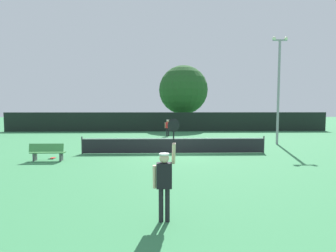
{
  "coord_description": "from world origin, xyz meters",
  "views": [
    {
      "loc": [
        -0.81,
        -16.32,
        2.88
      ],
      "look_at": [
        -0.22,
        4.99,
        1.35
      ],
      "focal_mm": 28.38,
      "sensor_mm": 36.0,
      "label": 1
    }
  ],
  "objects_px": {
    "spare_racket": "(53,158)",
    "large_tree": "(183,90)",
    "tennis_ball": "(211,152)",
    "courtside_bench": "(47,152)",
    "player_receiving": "(168,126)",
    "light_pole": "(279,84)",
    "parked_car_near": "(142,121)",
    "player_serving": "(165,176)"
  },
  "relations": [
    {
      "from": "tennis_ball",
      "to": "light_pole",
      "type": "height_order",
      "value": "light_pole"
    },
    {
      "from": "tennis_ball",
      "to": "spare_racket",
      "type": "height_order",
      "value": "tennis_ball"
    },
    {
      "from": "large_tree",
      "to": "parked_car_near",
      "type": "height_order",
      "value": "large_tree"
    },
    {
      "from": "tennis_ball",
      "to": "light_pole",
      "type": "relative_size",
      "value": 0.01
    },
    {
      "from": "spare_racket",
      "to": "large_tree",
      "type": "distance_m",
      "value": 22.76
    },
    {
      "from": "courtside_bench",
      "to": "large_tree",
      "type": "height_order",
      "value": "large_tree"
    },
    {
      "from": "light_pole",
      "to": "parked_car_near",
      "type": "xyz_separation_m",
      "value": [
        -11.79,
        19.69,
        -3.89
      ]
    },
    {
      "from": "player_receiving",
      "to": "parked_car_near",
      "type": "xyz_separation_m",
      "value": [
        -3.45,
        13.61,
        -0.2
      ]
    },
    {
      "from": "light_pole",
      "to": "large_tree",
      "type": "bearing_deg",
      "value": 111.97
    },
    {
      "from": "player_serving",
      "to": "courtside_bench",
      "type": "height_order",
      "value": "player_serving"
    },
    {
      "from": "player_receiving",
      "to": "parked_car_near",
      "type": "bearing_deg",
      "value": -75.77
    },
    {
      "from": "light_pole",
      "to": "large_tree",
      "type": "height_order",
      "value": "large_tree"
    },
    {
      "from": "player_serving",
      "to": "courtside_bench",
      "type": "bearing_deg",
      "value": 128.62
    },
    {
      "from": "player_receiving",
      "to": "courtside_bench",
      "type": "height_order",
      "value": "player_receiving"
    },
    {
      "from": "courtside_bench",
      "to": "tennis_ball",
      "type": "bearing_deg",
      "value": 14.9
    },
    {
      "from": "player_receiving",
      "to": "courtside_bench",
      "type": "relative_size",
      "value": 0.89
    },
    {
      "from": "spare_racket",
      "to": "large_tree",
      "type": "xyz_separation_m",
      "value": [
        9.08,
        20.23,
        5.1
      ]
    },
    {
      "from": "tennis_ball",
      "to": "spare_racket",
      "type": "relative_size",
      "value": 0.13
    },
    {
      "from": "large_tree",
      "to": "parked_car_near",
      "type": "relative_size",
      "value": 1.88
    },
    {
      "from": "player_serving",
      "to": "light_pole",
      "type": "distance_m",
      "value": 16.74
    },
    {
      "from": "spare_racket",
      "to": "player_receiving",
      "type": "bearing_deg",
      "value": 59.22
    },
    {
      "from": "player_receiving",
      "to": "courtside_bench",
      "type": "bearing_deg",
      "value": 60.85
    },
    {
      "from": "courtside_bench",
      "to": "large_tree",
      "type": "relative_size",
      "value": 0.22
    },
    {
      "from": "large_tree",
      "to": "player_serving",
      "type": "bearing_deg",
      "value": -95.8
    },
    {
      "from": "light_pole",
      "to": "spare_racket",
      "type": "bearing_deg",
      "value": -160.72
    },
    {
      "from": "parked_car_near",
      "to": "player_serving",
      "type": "bearing_deg",
      "value": -93.48
    },
    {
      "from": "player_receiving",
      "to": "tennis_ball",
      "type": "bearing_deg",
      "value": 104.74
    },
    {
      "from": "player_receiving",
      "to": "tennis_ball",
      "type": "distance_m",
      "value": 10.01
    },
    {
      "from": "player_serving",
      "to": "large_tree",
      "type": "height_order",
      "value": "large_tree"
    },
    {
      "from": "player_serving",
      "to": "player_receiving",
      "type": "height_order",
      "value": "player_serving"
    },
    {
      "from": "parked_car_near",
      "to": "light_pole",
      "type": "bearing_deg",
      "value": -67.44
    },
    {
      "from": "large_tree",
      "to": "parked_car_near",
      "type": "xyz_separation_m",
      "value": [
        -5.76,
        4.75,
        -4.34
      ]
    },
    {
      "from": "courtside_bench",
      "to": "parked_car_near",
      "type": "relative_size",
      "value": 0.41
    },
    {
      "from": "player_serving",
      "to": "player_receiving",
      "type": "distance_m",
      "value": 19.8
    },
    {
      "from": "spare_racket",
      "to": "light_pole",
      "type": "bearing_deg",
      "value": 19.28
    },
    {
      "from": "player_receiving",
      "to": "light_pole",
      "type": "xyz_separation_m",
      "value": [
        8.34,
        -6.09,
        3.69
      ]
    },
    {
      "from": "tennis_ball",
      "to": "courtside_bench",
      "type": "distance_m",
      "value": 9.62
    },
    {
      "from": "spare_racket",
      "to": "courtside_bench",
      "type": "relative_size",
      "value": 0.29
    },
    {
      "from": "player_serving",
      "to": "courtside_bench",
      "type": "xyz_separation_m",
      "value": [
        -6.14,
        7.69,
        -0.67
      ]
    },
    {
      "from": "player_receiving",
      "to": "tennis_ball",
      "type": "relative_size",
      "value": 23.58
    },
    {
      "from": "tennis_ball",
      "to": "courtside_bench",
      "type": "relative_size",
      "value": 0.04
    },
    {
      "from": "player_serving",
      "to": "spare_racket",
      "type": "bearing_deg",
      "value": 126.22
    }
  ]
}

